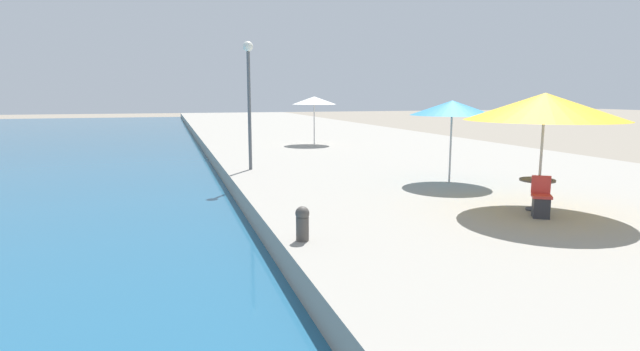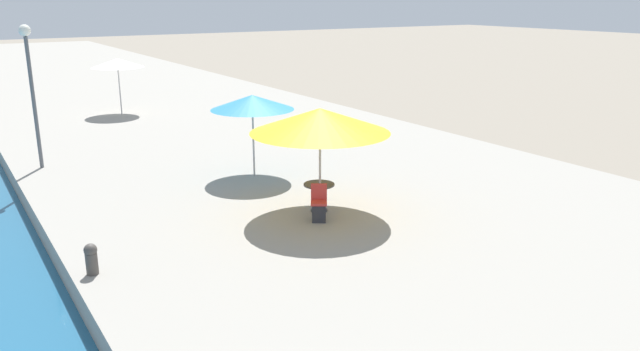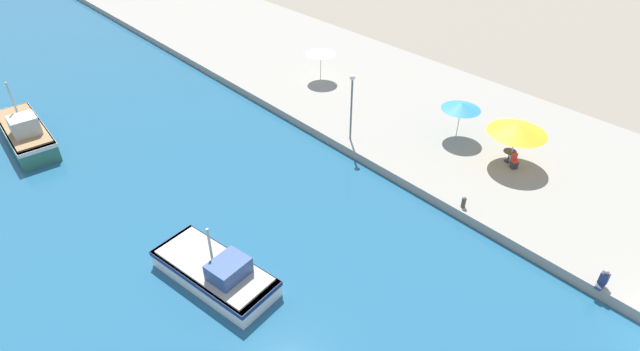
{
  "view_description": "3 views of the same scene",
  "coord_description": "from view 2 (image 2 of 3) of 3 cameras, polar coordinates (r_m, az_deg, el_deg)",
  "views": [
    {
      "loc": [
        -1.89,
        2.5,
        3.29
      ],
      "look_at": [
        1.5,
        13.65,
        1.41
      ],
      "focal_mm": 28.0,
      "sensor_mm": 36.0,
      "label": 1
    },
    {
      "loc": [
        -1.85,
        -1.01,
        6.0
      ],
      "look_at": [
        6.27,
        11.89,
        1.61
      ],
      "focal_mm": 35.0,
      "sensor_mm": 36.0,
      "label": 2
    },
    {
      "loc": [
        -19.66,
        0.47,
        17.67
      ],
      "look_at": [
        -4.0,
        18.0,
        1.21
      ],
      "focal_mm": 28.0,
      "sensor_mm": 36.0,
      "label": 3
    }
  ],
  "objects": [
    {
      "name": "lamppost",
      "position": [
        21.8,
        -24.99,
        8.55
      ],
      "size": [
        0.36,
        0.36,
        4.56
      ],
      "color": "#565B60",
      "rests_on": "quay_promenade"
    },
    {
      "name": "cafe_chair_left",
      "position": [
        15.5,
        -0.1,
        -3.01
      ],
      "size": [
        0.57,
        0.58,
        0.91
      ],
      "rotation": [
        0.0,
        0.0,
        2.58
      ],
      "color": "#2D2D33",
      "rests_on": "quay_promenade"
    },
    {
      "name": "cafe_table",
      "position": [
        16.12,
        -0.09,
        -1.47
      ],
      "size": [
        0.8,
        0.8,
        0.74
      ],
      "color": "#333338",
      "rests_on": "quay_promenade"
    },
    {
      "name": "cafe_umbrella_white",
      "position": [
        19.09,
        -6.22,
        6.66
      ],
      "size": [
        2.54,
        2.54,
        2.53
      ],
      "color": "#B7B7B7",
      "rests_on": "quay_promenade"
    },
    {
      "name": "quay_promenade",
      "position": [
        39.67,
        -17.62,
        7.08
      ],
      "size": [
        16.0,
        90.0,
        0.61
      ],
      "color": "gray",
      "rests_on": "ground_plane"
    },
    {
      "name": "cafe_umbrella_pink",
      "position": [
        15.53,
        0.0,
        5.06
      ],
      "size": [
        3.53,
        3.53,
        2.73
      ],
      "color": "#B7B7B7",
      "rests_on": "quay_promenade"
    },
    {
      "name": "mooring_bollard",
      "position": [
        13.4,
        -20.18,
        -7.09
      ],
      "size": [
        0.26,
        0.26,
        0.65
      ],
      "color": "#4C4742",
      "rests_on": "quay_promenade"
    },
    {
      "name": "cafe_umbrella_striped",
      "position": [
        31.01,
        -18.04,
        9.76
      ],
      "size": [
        2.41,
        2.41,
        2.61
      ],
      "color": "#B7B7B7",
      "rests_on": "quay_promenade"
    }
  ]
}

